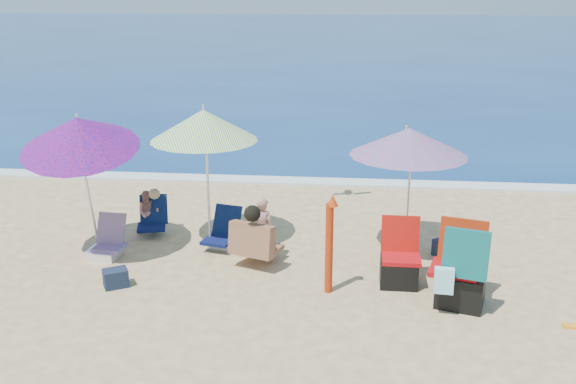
# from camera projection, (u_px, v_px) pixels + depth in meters

# --- Properties ---
(ground) EXTENTS (120.00, 120.00, 0.00)m
(ground) POSITION_uv_depth(u_px,v_px,m) (303.00, 292.00, 8.74)
(ground) COLOR #D8BC84
(ground) RESTS_ON ground
(sea) EXTENTS (120.00, 80.00, 0.12)m
(sea) POSITION_uv_depth(u_px,v_px,m) (345.00, 37.00, 51.37)
(sea) COLOR navy
(sea) RESTS_ON ground
(foam) EXTENTS (120.00, 0.50, 0.04)m
(foam) POSITION_uv_depth(u_px,v_px,m) (321.00, 182.00, 13.56)
(foam) COLOR white
(foam) RESTS_ON ground
(umbrella_turquoise) EXTENTS (2.28, 2.28, 2.01)m
(umbrella_turquoise) POSITION_uv_depth(u_px,v_px,m) (409.00, 142.00, 9.49)
(umbrella_turquoise) COLOR silver
(umbrella_turquoise) RESTS_ON ground
(umbrella_striped) EXTENTS (2.21, 2.21, 2.22)m
(umbrella_striped) POSITION_uv_depth(u_px,v_px,m) (204.00, 125.00, 9.81)
(umbrella_striped) COLOR silver
(umbrella_striped) RESTS_ON ground
(umbrella_blue) EXTENTS (1.91, 1.97, 2.36)m
(umbrella_blue) POSITION_uv_depth(u_px,v_px,m) (78.00, 133.00, 9.29)
(umbrella_blue) COLOR silver
(umbrella_blue) RESTS_ON ground
(furled_umbrella) EXTENTS (0.16, 0.15, 1.40)m
(furled_umbrella) POSITION_uv_depth(u_px,v_px,m) (330.00, 239.00, 8.52)
(furled_umbrella) COLOR #AC2B0C
(furled_umbrella) RESTS_ON ground
(chair_navy) EXTENTS (0.63, 0.72, 0.63)m
(chair_navy) POSITION_uv_depth(u_px,v_px,m) (225.00, 236.00, 10.22)
(chair_navy) COLOR #0B1342
(chair_navy) RESTS_ON ground
(chair_rainbow) EXTENTS (0.56, 0.61, 0.62)m
(chair_rainbow) POSITION_uv_depth(u_px,v_px,m) (106.00, 246.00, 9.84)
(chair_rainbow) COLOR #C04454
(chair_rainbow) RESTS_ON ground
(camp_chair_left) EXTENTS (0.55, 0.54, 0.93)m
(camp_chair_left) POSITION_uv_depth(u_px,v_px,m) (399.00, 265.00, 8.91)
(camp_chair_left) COLOR #B50C10
(camp_chair_left) RESTS_ON ground
(camp_chair_right) EXTENTS (0.82, 0.87, 1.14)m
(camp_chair_right) POSITION_uv_depth(u_px,v_px,m) (460.00, 276.00, 8.26)
(camp_chair_right) COLOR #B00C10
(camp_chair_right) RESTS_ON ground
(person_center) EXTENTS (0.80, 0.86, 1.00)m
(person_center) POSITION_uv_depth(u_px,v_px,m) (258.00, 233.00, 9.49)
(person_center) COLOR tan
(person_center) RESTS_ON ground
(person_left) EXTENTS (0.56, 0.62, 0.83)m
(person_left) POSITION_uv_depth(u_px,v_px,m) (150.00, 212.00, 10.67)
(person_left) COLOR tan
(person_left) RESTS_ON ground
(bag_navy_a) EXTENTS (0.40, 0.37, 0.25)m
(bag_navy_a) POSITION_uv_depth(u_px,v_px,m) (116.00, 278.00, 8.86)
(bag_navy_a) COLOR #182336
(bag_navy_a) RESTS_ON ground
(bag_tan) EXTENTS (0.31, 0.23, 0.25)m
(bag_tan) POSITION_uv_depth(u_px,v_px,m) (247.00, 247.00, 9.90)
(bag_tan) COLOR tan
(bag_tan) RESTS_ON ground
(bag_navy_b) EXTENTS (0.43, 0.40, 0.26)m
(bag_navy_b) POSITION_uv_depth(u_px,v_px,m) (446.00, 248.00, 9.87)
(bag_navy_b) COLOR #192137
(bag_navy_b) RESTS_ON ground
(bag_black_b) EXTENTS (0.31, 0.23, 0.23)m
(bag_black_b) POSITION_uv_depth(u_px,v_px,m) (453.00, 272.00, 9.08)
(bag_black_b) COLOR black
(bag_black_b) RESTS_ON ground
(orange_item) EXTENTS (0.24, 0.12, 0.03)m
(orange_item) POSITION_uv_depth(u_px,v_px,m) (573.00, 326.00, 7.83)
(orange_item) COLOR orange
(orange_item) RESTS_ON ground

